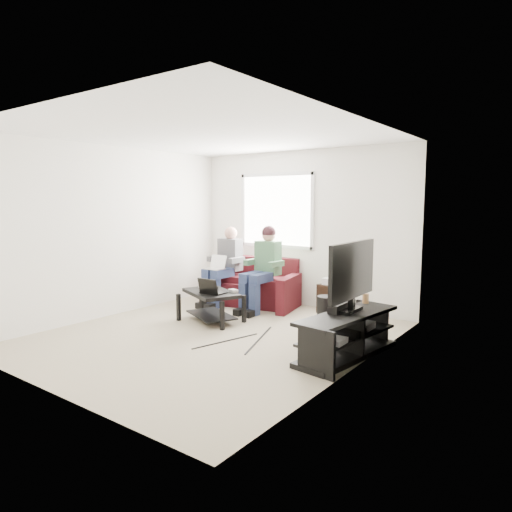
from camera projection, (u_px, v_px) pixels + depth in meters
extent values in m
plane|color=tan|center=(213.00, 335.00, 6.02)|extent=(4.50, 4.50, 0.00)
plane|color=white|center=(211.00, 134.00, 5.71)|extent=(4.50, 4.50, 0.00)
plane|color=white|center=(301.00, 229.00, 7.67)|extent=(4.50, 0.00, 4.50)
plane|color=white|center=(44.00, 254.00, 4.06)|extent=(4.50, 0.00, 4.50)
plane|color=white|center=(115.00, 231.00, 7.04)|extent=(0.00, 4.50, 4.50)
plane|color=white|center=(358.00, 247.00, 4.69)|extent=(0.00, 4.50, 4.50)
cube|color=white|center=(276.00, 211.00, 7.92)|extent=(1.40, 0.01, 1.20)
cube|color=silver|center=(276.00, 211.00, 7.91)|extent=(1.48, 0.04, 1.28)
cube|color=#471114|center=(251.00, 293.00, 7.83)|extent=(1.50, 1.01, 0.39)
cube|color=#471114|center=(262.00, 268.00, 8.03)|extent=(1.39, 0.48, 0.40)
cube|color=#471114|center=(218.00, 283.00, 8.26)|extent=(0.32, 0.85, 0.56)
cube|color=#471114|center=(289.00, 293.00, 7.37)|extent=(0.32, 0.85, 0.56)
cube|color=#471114|center=(235.00, 277.00, 7.98)|extent=(0.77, 0.74, 0.10)
cube|color=#471114|center=(267.00, 281.00, 7.58)|extent=(0.77, 0.74, 0.10)
cube|color=navy|center=(214.00, 272.00, 7.75)|extent=(0.16, 0.45, 0.14)
cube|color=navy|center=(223.00, 273.00, 7.63)|extent=(0.16, 0.45, 0.14)
cube|color=navy|center=(206.00, 292.00, 7.64)|extent=(0.13, 0.13, 0.49)
cube|color=navy|center=(215.00, 294.00, 7.52)|extent=(0.13, 0.13, 0.49)
cube|color=#535358|center=(230.00, 254.00, 7.92)|extent=(0.40, 0.22, 0.55)
sphere|color=tan|center=(231.00, 233.00, 7.89)|extent=(0.22, 0.22, 0.22)
cube|color=navy|center=(251.00, 277.00, 7.28)|extent=(0.16, 0.45, 0.14)
cube|color=navy|center=(261.00, 278.00, 7.16)|extent=(0.16, 0.45, 0.14)
cube|color=navy|center=(244.00, 298.00, 7.17)|extent=(0.13, 0.13, 0.49)
cube|color=navy|center=(254.00, 300.00, 7.05)|extent=(0.13, 0.13, 0.49)
cube|color=#5A5D5D|center=(268.00, 258.00, 7.45)|extent=(0.40, 0.22, 0.55)
sphere|color=tan|center=(269.00, 235.00, 7.42)|extent=(0.22, 0.22, 0.22)
sphere|color=#30181D|center=(269.00, 233.00, 7.42)|extent=(0.23, 0.23, 0.23)
cube|color=black|center=(211.00, 293.00, 6.67)|extent=(1.05, 0.88, 0.05)
cube|color=black|center=(211.00, 315.00, 6.71)|extent=(0.95, 0.77, 0.02)
cube|color=black|center=(179.00, 307.00, 6.75)|extent=(0.05, 0.05, 0.40)
cube|color=black|center=(222.00, 316.00, 6.25)|extent=(0.05, 0.05, 0.40)
cube|color=black|center=(201.00, 301.00, 7.14)|extent=(0.05, 0.05, 0.40)
cube|color=black|center=(244.00, 309.00, 6.65)|extent=(0.05, 0.05, 0.40)
cube|color=silver|center=(202.00, 287.00, 6.92)|extent=(0.17, 0.15, 0.04)
cube|color=black|center=(214.00, 287.00, 6.87)|extent=(0.17, 0.15, 0.04)
cube|color=gray|center=(233.00, 291.00, 6.61)|extent=(0.16, 0.13, 0.04)
cube|color=black|center=(348.00, 315.00, 5.16)|extent=(0.65, 1.54, 0.04)
cube|color=black|center=(347.00, 335.00, 5.19)|extent=(0.60, 1.48, 0.03)
cube|color=black|center=(347.00, 354.00, 5.22)|extent=(0.65, 1.54, 0.06)
cube|color=black|center=(316.00, 352.00, 4.61)|extent=(0.45, 0.10, 0.50)
cube|color=black|center=(372.00, 321.00, 5.78)|extent=(0.45, 0.10, 0.50)
cube|color=black|center=(351.00, 310.00, 5.24)|extent=(0.12, 0.40, 0.04)
cube|color=black|center=(352.00, 303.00, 5.23)|extent=(0.06, 0.06, 0.12)
cube|color=black|center=(352.00, 270.00, 5.18)|extent=(0.05, 1.10, 0.65)
cube|color=#C82F76|center=(350.00, 270.00, 5.20)|extent=(0.01, 1.01, 0.58)
cube|color=black|center=(342.00, 306.00, 5.31)|extent=(0.12, 0.50, 0.10)
cylinder|color=#B4824D|center=(366.00, 298.00, 5.69)|extent=(0.08, 0.08, 0.12)
cube|color=silver|center=(331.00, 340.00, 4.87)|extent=(0.30, 0.22, 0.06)
cube|color=gray|center=(358.00, 325.00, 5.43)|extent=(0.34, 0.26, 0.08)
cube|color=black|center=(345.00, 332.00, 5.15)|extent=(0.38, 0.30, 0.07)
cylinder|color=black|center=(326.00, 318.00, 5.84)|extent=(0.25, 0.25, 0.56)
cube|color=black|center=(326.00, 349.00, 5.43)|extent=(0.26, 0.49, 0.03)
cube|color=black|center=(330.00, 299.00, 7.20)|extent=(0.31, 0.31, 0.46)
cube|color=silver|center=(331.00, 281.00, 7.16)|extent=(0.22, 0.18, 0.10)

